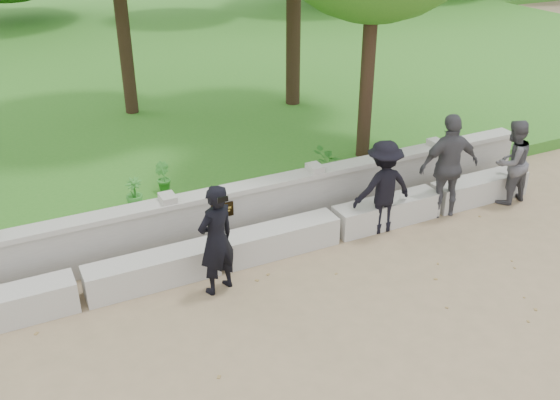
% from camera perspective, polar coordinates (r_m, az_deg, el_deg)
% --- Properties ---
extents(ground, '(80.00, 80.00, 0.00)m').
position_cam_1_polar(ground, '(7.97, -0.46, -12.81)').
color(ground, '#8B7555').
rests_on(ground, ground).
extents(lawn, '(40.00, 22.00, 0.25)m').
position_cam_1_polar(lawn, '(20.33, -18.37, 11.34)').
color(lawn, '#2D6F1E').
rests_on(lawn, ground).
extents(concrete_bench, '(11.90, 0.45, 0.45)m').
position_cam_1_polar(concrete_bench, '(9.27, -5.63, -4.95)').
color(concrete_bench, '#B2B0A8').
rests_on(concrete_bench, ground).
extents(parapet_wall, '(12.50, 0.35, 0.90)m').
position_cam_1_polar(parapet_wall, '(9.73, -7.19, -1.79)').
color(parapet_wall, '#A8A59E').
rests_on(parapet_wall, ground).
extents(man_main, '(0.68, 0.64, 1.62)m').
position_cam_1_polar(man_main, '(8.48, -5.84, -3.63)').
color(man_main, black).
rests_on(man_main, ground).
extents(visitor_left, '(0.80, 0.65, 1.53)m').
position_cam_1_polar(visitor_left, '(11.64, 20.41, 3.27)').
color(visitor_left, '#45454A').
rests_on(visitor_left, ground).
extents(visitor_mid, '(1.04, 0.63, 1.56)m').
position_cam_1_polar(visitor_mid, '(10.09, 9.41, 1.17)').
color(visitor_mid, black).
rests_on(visitor_mid, ground).
extents(visitor_right, '(1.12, 0.61, 1.82)m').
position_cam_1_polar(visitor_right, '(10.77, 15.18, 3.00)').
color(visitor_right, '#403F45').
rests_on(visitor_right, ground).
extents(shrub_b, '(0.34, 0.37, 0.54)m').
position_cam_1_polar(shrub_b, '(11.10, -10.69, 2.03)').
color(shrub_b, '#36852D').
rests_on(shrub_b, lawn).
extents(shrub_c, '(0.78, 0.75, 0.66)m').
position_cam_1_polar(shrub_c, '(11.28, 4.56, 3.17)').
color(shrub_c, '#36852D').
rests_on(shrub_c, lawn).
extents(shrub_d, '(0.39, 0.38, 0.51)m').
position_cam_1_polar(shrub_d, '(10.67, -13.20, 0.65)').
color(shrub_d, '#36852D').
rests_on(shrub_d, lawn).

